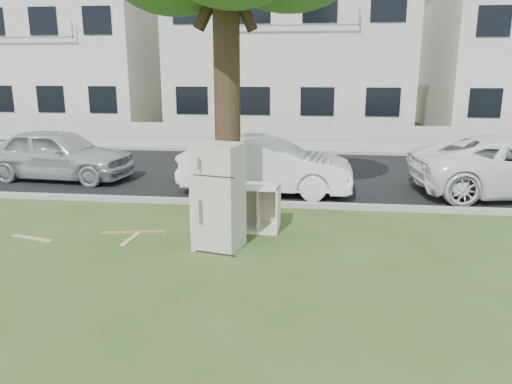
# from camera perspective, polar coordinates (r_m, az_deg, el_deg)

# --- Properties ---
(ground) EXTENTS (120.00, 120.00, 0.00)m
(ground) POSITION_cam_1_polar(r_m,az_deg,el_deg) (8.99, -2.64, -5.81)
(ground) COLOR #324518
(road) EXTENTS (120.00, 7.00, 0.01)m
(road) POSITION_cam_1_polar(r_m,az_deg,el_deg) (14.72, 1.29, 2.17)
(road) COLOR black
(road) RESTS_ON ground
(kerb_near) EXTENTS (120.00, 0.18, 0.12)m
(kerb_near) POSITION_cam_1_polar(r_m,az_deg,el_deg) (11.30, -0.55, -1.59)
(kerb_near) COLOR gray
(kerb_near) RESTS_ON ground
(kerb_far) EXTENTS (120.00, 0.18, 0.12)m
(kerb_far) POSITION_cam_1_polar(r_m,az_deg,el_deg) (18.19, 2.44, 4.47)
(kerb_far) COLOR gray
(kerb_far) RESTS_ON ground
(sidewalk) EXTENTS (120.00, 2.80, 0.01)m
(sidewalk) POSITION_cam_1_polar(r_m,az_deg,el_deg) (19.62, 2.79, 5.19)
(sidewalk) COLOR gray
(sidewalk) RESTS_ON ground
(low_wall) EXTENTS (120.00, 0.15, 0.70)m
(low_wall) POSITION_cam_1_polar(r_m,az_deg,el_deg) (21.15, 3.14, 6.79)
(low_wall) COLOR gray
(low_wall) RESTS_ON ground
(townhouse_left) EXTENTS (10.20, 8.16, 7.04)m
(townhouse_left) POSITION_cam_1_polar(r_m,az_deg,el_deg) (29.12, -21.07, 14.19)
(townhouse_left) COLOR beige
(townhouse_left) RESTS_ON ground
(townhouse_center) EXTENTS (11.22, 8.16, 7.44)m
(townhouse_center) POSITION_cam_1_polar(r_m,az_deg,el_deg) (25.87, 4.05, 15.62)
(townhouse_center) COLOR beige
(townhouse_center) RESTS_ON ground
(fridge) EXTENTS (0.88, 0.84, 1.82)m
(fridge) POSITION_cam_1_polar(r_m,az_deg,el_deg) (8.52, -4.32, -0.55)
(fridge) COLOR #B9B6A7
(fridge) RESTS_ON ground
(cabinet) EXTENTS (1.13, 0.71, 0.87)m
(cabinet) POSITION_cam_1_polar(r_m,az_deg,el_deg) (9.62, -0.66, -1.73)
(cabinet) COLOR white
(cabinet) RESTS_ON ground
(plank_a) EXTENTS (1.21, 0.33, 0.02)m
(plank_a) POSITION_cam_1_polar(r_m,az_deg,el_deg) (9.78, -13.81, -4.47)
(plank_a) COLOR #946847
(plank_a) RESTS_ON ground
(plank_b) EXTENTS (0.91, 0.32, 0.02)m
(plank_b) POSITION_cam_1_polar(r_m,az_deg,el_deg) (10.05, -24.19, -4.84)
(plank_b) COLOR tan
(plank_b) RESTS_ON ground
(plank_c) EXTENTS (0.14, 0.79, 0.02)m
(plank_c) POSITION_cam_1_polar(r_m,az_deg,el_deg) (9.46, -14.01, -5.13)
(plank_c) COLOR tan
(plank_c) RESTS_ON ground
(car_center) EXTENTS (4.29, 1.68, 1.39)m
(car_center) POSITION_cam_1_polar(r_m,az_deg,el_deg) (12.31, 1.16, 3.06)
(car_center) COLOR white
(car_center) RESTS_ON ground
(car_left) EXTENTS (4.29, 2.00, 1.42)m
(car_left) POSITION_cam_1_polar(r_m,az_deg,el_deg) (14.87, -21.70, 4.05)
(car_left) COLOR #A8AAB0
(car_left) RESTS_ON ground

